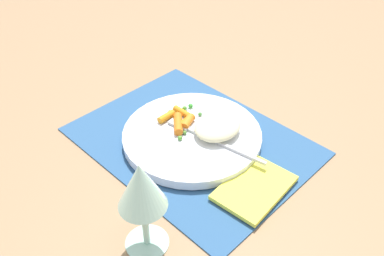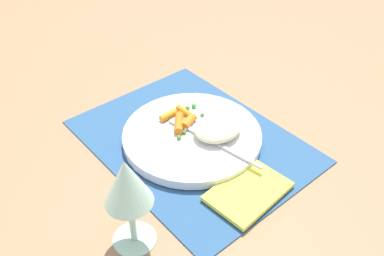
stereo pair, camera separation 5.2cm
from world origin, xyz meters
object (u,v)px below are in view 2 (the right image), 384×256
Objects in this scene: fork at (205,138)px; wine_glass at (127,186)px; rice_mound at (217,128)px; napkin at (248,191)px; carrot_portion at (181,119)px; plate at (192,136)px.

wine_glass is at bearing 111.52° from fork.
rice_mound is 0.45× the size of fork.
rice_mound is 0.70× the size of napkin.
fork is (-0.07, -0.00, -0.00)m from carrot_portion.
carrot_portion is at bearing -54.93° from wine_glass.
napkin is (-0.05, -0.20, -0.11)m from wine_glass.
plate is 1.97× the size of napkin.
wine_glass is (-0.15, 0.22, 0.09)m from carrot_portion.
napkin is (-0.13, 0.05, -0.03)m from rice_mound.
plate is 2.81× the size of rice_mound.
fork is at bearing -170.55° from plate.
napkin is (-0.14, 0.02, -0.02)m from fork.
wine_glass is at bearing 118.62° from plate.
fork is at bearing -9.75° from napkin.
fork is (-0.03, -0.01, 0.01)m from plate.
fork is (0.00, 0.03, -0.01)m from rice_mound.
carrot_portion reaches higher than fork.
fork is 1.55× the size of napkin.
rice_mound is 0.03m from fork.
fork is at bearing -68.48° from wine_glass.
carrot_portion is 0.21m from napkin.
rice_mound is at bearing -21.31° from napkin.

